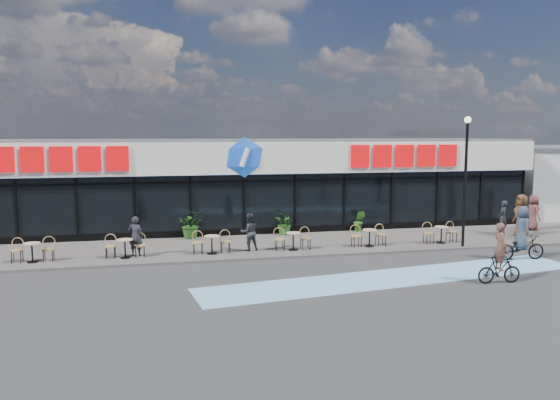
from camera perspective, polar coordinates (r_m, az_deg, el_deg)
The scene contains 22 objects.
ground at distance 19.42m, azimuth -0.62°, elevation -7.63°, with size 120.00×120.00×0.00m, color #28282B.
sidewalk at distance 23.72m, azimuth -2.85°, elevation -4.83°, with size 44.00×5.00×0.10m, color #524E48.
bike_lane at distance 19.26m, azimuth 12.17°, elevation -7.90°, with size 14.00×2.20×0.01m, color #669FC1.
building at distance 28.70m, azimuth -4.68°, elevation 1.82°, with size 30.60×6.57×4.75m.
neighbour_building at distance 38.27m, azimuth 27.14°, elevation 1.94°, with size 9.20×7.20×4.11m.
lamp_post at distance 24.26m, azimuth 18.83°, elevation 2.92°, with size 0.28×0.28×5.50m.
bistro_set_1 at distance 22.54m, azimuth -24.44°, elevation -4.77°, with size 1.54×0.62×0.90m.
bistro_set_2 at distance 22.07m, azimuth -15.88°, elevation -4.64°, with size 1.54×0.62×0.90m.
bistro_set_3 at distance 22.11m, azimuth -7.15°, elevation -4.41°, with size 1.54×0.62×0.90m.
bistro_set_4 at distance 22.65m, azimuth 1.33°, elevation -4.08°, with size 1.54×0.62×0.90m.
bistro_set_5 at distance 23.66m, azimuth 9.26°, elevation -3.69°, with size 1.54×0.62×0.90m.
bistro_set_6 at distance 25.08m, azimuth 16.40°, elevation -3.29°, with size 1.54×0.62×0.90m.
potted_plant_left at distance 25.45m, azimuth -9.26°, elevation -2.51°, with size 1.17×1.01×1.30m, color #1F4A15.
potted_plant_mid at distance 25.98m, azimuth 0.56°, elevation -2.48°, with size 0.96×0.83×1.07m, color #205117.
potted_plant_right at distance 27.14m, azimuth 8.29°, elevation -2.19°, with size 0.57×0.46×1.03m, color #295A19.
patron_left at distance 22.20m, azimuth -14.86°, elevation -3.67°, with size 0.58×0.38×1.58m, color black.
patron_right at distance 22.44m, azimuth -3.25°, elevation -3.36°, with size 0.76×0.59×1.56m, color #22242B.
pedestrian_a at distance 27.85m, azimuth 23.90°, elevation -1.49°, with size 0.97×0.63×1.98m, color #51331C.
pedestrian_b at distance 29.91m, azimuth 24.92°, elevation -1.20°, with size 0.87×0.56×1.77m, color #542D2B.
pedestrian_c at distance 28.37m, azimuth 22.25°, elevation -1.66°, with size 0.58×0.38×1.59m, color black.
cyclist_a at distance 19.31m, azimuth 21.97°, elevation -5.95°, with size 1.51×0.60×2.02m.
cyclist_b at distance 23.17m, azimuth 23.92°, elevation -3.86°, with size 1.94×0.85×2.12m.
Camera 1 is at (-3.84, -18.40, 4.88)m, focal length 35.00 mm.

